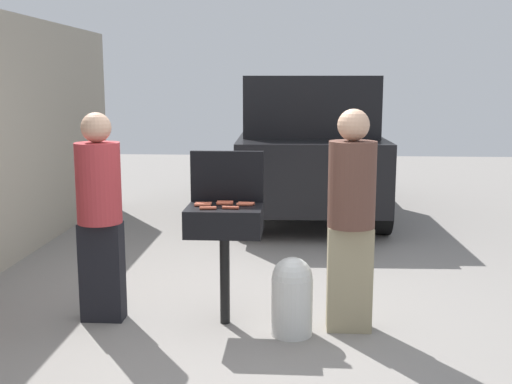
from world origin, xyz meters
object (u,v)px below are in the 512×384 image
hot_dog_2 (225,202)px  person_left (100,210)px  hot_dog_0 (246,203)px  parked_minivan (307,144)px  propane_tank (292,295)px  hot_dog_3 (203,205)px  hot_dog_6 (208,208)px  bbq_grill (224,225)px  hot_dog_1 (230,208)px  person_right (351,213)px  hot_dog_5 (204,204)px  hot_dog_4 (225,204)px  hot_dog_7 (245,204)px

hot_dog_2 → person_left: size_ratio=0.08×
hot_dog_0 → parked_minivan: size_ratio=0.03×
propane_tank → person_left: person_left is taller
hot_dog_3 → hot_dog_6: bearing=-62.8°
hot_dog_2 → hot_dog_6: bearing=-113.2°
bbq_grill → hot_dog_2: hot_dog_2 is taller
hot_dog_1 → parked_minivan: 4.75m
bbq_grill → parked_minivan: 4.67m
hot_dog_1 → hot_dog_0: bearing=58.9°
person_right → person_left: bearing=-0.0°
hot_dog_0 → person_right: bearing=-11.1°
hot_dog_2 → bbq_grill: bearing=-87.4°
bbq_grill → person_left: 1.02m
hot_dog_1 → hot_dog_2: bearing=106.4°
hot_dog_5 → hot_dog_6: bearing=-71.0°
hot_dog_2 → propane_tank: size_ratio=0.21×
hot_dog_4 → hot_dog_5: 0.17m
hot_dog_1 → person_right: bearing=1.3°
bbq_grill → hot_dog_4: hot_dog_4 is taller
hot_dog_1 → person_left: (-1.07, 0.11, -0.05)m
bbq_grill → hot_dog_7: bearing=14.6°
hot_dog_6 → hot_dog_0: bearing=36.5°
propane_tank → hot_dog_0: bearing=142.3°
hot_dog_0 → hot_dog_6: size_ratio=1.00×
hot_dog_0 → hot_dog_4: size_ratio=1.00×
hot_dog_7 → propane_tank: (0.39, -0.25, -0.66)m
hot_dog_0 → hot_dog_1: 0.21m
hot_dog_3 → person_left: size_ratio=0.08×
hot_dog_0 → hot_dog_6: same height
person_left → hot_dog_4: bearing=15.1°
hot_dog_0 → parked_minivan: parked_minivan is taller
bbq_grill → parked_minivan: bearing=81.1°
hot_dog_0 → hot_dog_6: bearing=-143.5°
propane_tank → hot_dog_7: bearing=147.6°
hot_dog_6 → person_left: person_left is taller
bbq_grill → hot_dog_4: (-0.00, 0.06, 0.16)m
hot_dog_3 → hot_dog_6: (0.06, -0.12, 0.00)m
hot_dog_0 → hot_dog_2: same height
propane_tank → hot_dog_1: bearing=167.6°
hot_dog_2 → person_right: bearing=-11.4°
hot_dog_1 → hot_dog_7: (0.10, 0.14, 0.00)m
hot_dog_4 → parked_minivan: (0.73, 4.55, 0.05)m
person_left → parked_minivan: parked_minivan is taller
bbq_grill → person_left: size_ratio=0.57×
hot_dog_7 → hot_dog_6: bearing=-148.6°
hot_dog_5 → propane_tank: 1.01m
hot_dog_0 → hot_dog_3: bearing=-164.7°
hot_dog_1 → hot_dog_6: same height
hot_dog_7 → person_left: (-1.17, -0.03, -0.05)m
hot_dog_0 → hot_dog_1: (-0.11, -0.18, 0.00)m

